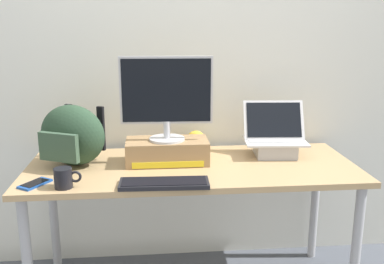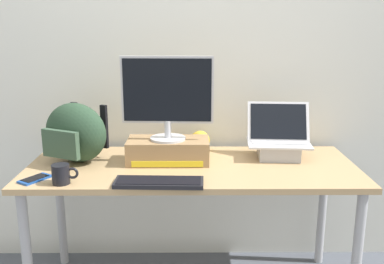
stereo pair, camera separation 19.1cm
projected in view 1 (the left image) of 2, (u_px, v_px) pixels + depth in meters
The scene contains 10 objects.
back_wall at pixel (185, 53), 2.62m from camera, with size 7.00×0.10×2.60m, color silver.
desk at pixel (192, 178), 2.35m from camera, with size 1.73×0.69×0.74m.
toner_box_yellow at pixel (167, 151), 2.36m from camera, with size 0.44×0.22×0.13m.
desktop_monitor at pixel (166, 97), 2.28m from camera, with size 0.48×0.19×0.44m.
open_laptop at pixel (275, 144), 2.48m from camera, with size 0.36×0.26×0.30m.
external_keyboard at pixel (164, 183), 2.04m from camera, with size 0.42×0.15×0.02m.
messenger_backpack at pixel (72, 135), 2.29m from camera, with size 0.42×0.35×0.32m.
coffee_mug at pixel (64, 178), 2.00m from camera, with size 0.12×0.08×0.09m.
cell_phone at pixel (35, 184), 2.04m from camera, with size 0.15×0.17×0.01m.
plush_toy at pixel (196, 140), 2.58m from camera, with size 0.12×0.12×0.12m.
Camera 1 is at (-0.20, -2.20, 1.49)m, focal length 41.07 mm.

